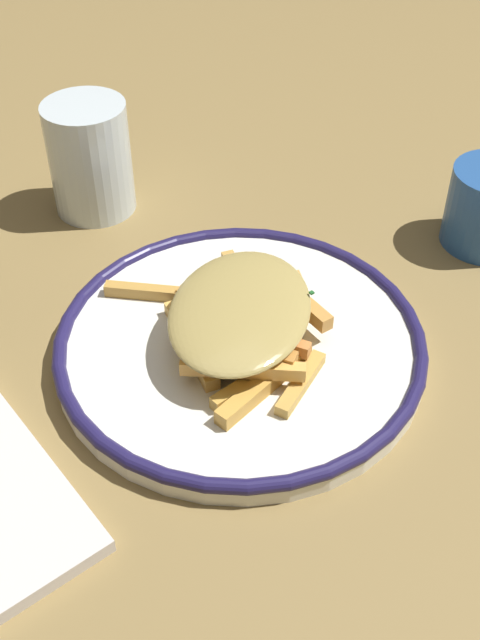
% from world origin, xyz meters
% --- Properties ---
extents(ground_plane, '(2.60, 2.60, 0.00)m').
position_xyz_m(ground_plane, '(0.00, 0.00, 0.00)').
color(ground_plane, olive).
extents(plate, '(0.29, 0.29, 0.02)m').
position_xyz_m(plate, '(0.00, 0.00, 0.01)').
color(plate, white).
rests_on(plate, ground_plane).
extents(fries_heap, '(0.18, 0.20, 0.04)m').
position_xyz_m(fries_heap, '(-0.00, 0.00, 0.04)').
color(fries_heap, gold).
rests_on(fries_heap, plate).
extents(water_glass, '(0.08, 0.08, 0.11)m').
position_xyz_m(water_glass, '(0.01, 0.25, 0.05)').
color(water_glass, silver).
rests_on(water_glass, ground_plane).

